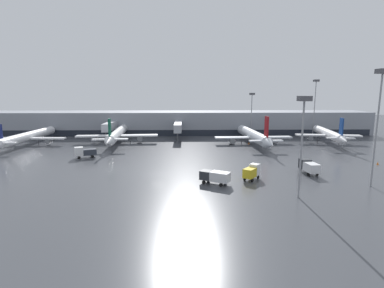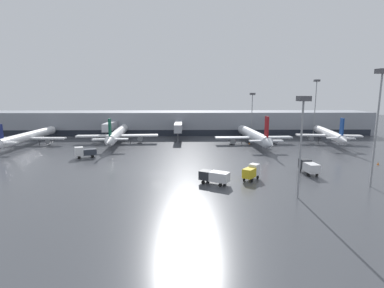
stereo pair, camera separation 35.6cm
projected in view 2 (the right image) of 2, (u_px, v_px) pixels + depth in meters
name	position (u px, v px, depth m)	size (l,w,h in m)	color
ground_plane	(157.00, 173.00, 63.01)	(320.00, 320.00, 0.00)	#424449
terminal_building	(171.00, 123.00, 123.15)	(160.00, 31.83, 9.00)	gray
parked_jet_0	(329.00, 134.00, 98.68)	(20.80, 33.12, 9.47)	white
parked_jet_1	(118.00, 134.00, 99.78)	(26.88, 38.76, 9.42)	white
parked_jet_2	(28.00, 137.00, 96.51)	(23.95, 39.00, 8.18)	white
parked_jet_3	(254.00, 136.00, 98.32)	(25.45, 38.93, 10.17)	silver
service_truck_0	(85.00, 152.00, 77.85)	(5.62, 3.92, 2.92)	#2D333D
service_truck_1	(309.00, 166.00, 62.49)	(2.72, 5.63, 2.76)	silver
service_truck_2	(251.00, 172.00, 58.19)	(4.01, 4.42, 2.94)	gold
service_truck_3	(214.00, 176.00, 55.48)	(5.87, 4.56, 2.44)	silver
traffic_cone_0	(378.00, 163.00, 70.40)	(0.45, 0.45, 0.68)	orange
traffic_cone_1	(249.00, 143.00, 98.49)	(0.49, 0.49, 0.61)	orange
apron_light_mast_0	(303.00, 117.00, 46.38)	(1.80, 1.80, 16.36)	gray
apron_light_mast_1	(380.00, 97.00, 51.49)	(1.80, 1.80, 20.85)	gray
apron_light_mast_3	(316.00, 93.00, 112.17)	(1.80, 1.80, 21.49)	gray
apron_light_mast_4	(252.00, 102.00, 111.66)	(1.80, 1.80, 16.60)	gray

